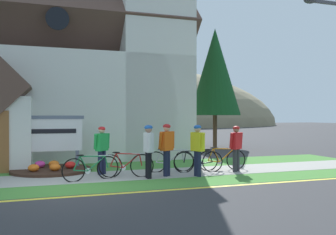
# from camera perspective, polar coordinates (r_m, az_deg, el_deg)

# --- Properties ---
(ground) EXTENTS (140.00, 140.00, 0.00)m
(ground) POSITION_cam_1_polar(r_m,az_deg,el_deg) (14.17, -15.81, -7.55)
(ground) COLOR #333335
(sidewalk_slab) EXTENTS (32.00, 2.03, 0.01)m
(sidewalk_slab) POSITION_cam_1_polar(r_m,az_deg,el_deg) (11.91, -16.03, -9.03)
(sidewalk_slab) COLOR #99968E
(sidewalk_slab) RESTS_ON ground
(grass_verge) EXTENTS (32.00, 1.51, 0.01)m
(grass_verge) POSITION_cam_1_polar(r_m,az_deg,el_deg) (10.16, -15.53, -10.66)
(grass_verge) COLOR #427F33
(grass_verge) RESTS_ON ground
(church_lawn) EXTENTS (24.00, 2.35, 0.01)m
(church_lawn) POSITION_cam_1_polar(r_m,az_deg,el_deg) (14.07, -16.47, -7.59)
(church_lawn) COLOR #427F33
(church_lawn) RESTS_ON ground
(curb_paint_stripe) EXTENTS (28.00, 0.16, 0.01)m
(curb_paint_stripe) POSITION_cam_1_polar(r_m,az_deg,el_deg) (9.28, -15.20, -11.73)
(curb_paint_stripe) COLOR yellow
(curb_paint_stripe) RESTS_ON ground
(church_building) EXTENTS (12.33, 9.82, 13.31)m
(church_building) POSITION_cam_1_polar(r_m,az_deg,el_deg) (18.92, -15.36, 8.16)
(church_building) COLOR silver
(church_building) RESTS_ON ground
(church_sign) EXTENTS (2.29, 0.12, 1.93)m
(church_sign) POSITION_cam_1_polar(r_m,az_deg,el_deg) (13.85, -17.57, -2.53)
(church_sign) COLOR slate
(church_sign) RESTS_ON ground
(flower_bed) EXTENTS (2.70, 2.70, 0.34)m
(flower_bed) POSITION_cam_1_polar(r_m,az_deg,el_deg) (13.46, -17.53, -7.63)
(flower_bed) COLOR #382319
(flower_bed) RESTS_ON ground
(bicycle_yellow) EXTENTS (1.68, 0.46, 0.82)m
(bicycle_yellow) POSITION_cam_1_polar(r_m,az_deg,el_deg) (11.77, -6.50, -7.28)
(bicycle_yellow) COLOR black
(bicycle_yellow) RESTS_ON ground
(bicycle_silver) EXTENTS (1.73, 0.13, 0.83)m
(bicycle_silver) POSITION_cam_1_polar(r_m,az_deg,el_deg) (12.77, 0.29, -6.69)
(bicycle_silver) COLOR black
(bicycle_silver) RESTS_ON ground
(bicycle_red) EXTENTS (1.74, 0.46, 0.81)m
(bicycle_red) POSITION_cam_1_polar(r_m,az_deg,el_deg) (11.36, -11.81, -7.62)
(bicycle_red) COLOR black
(bicycle_red) RESTS_ON ground
(bicycle_green) EXTENTS (1.70, 0.32, 0.82)m
(bicycle_green) POSITION_cam_1_polar(r_m,az_deg,el_deg) (12.71, 4.72, -6.74)
(bicycle_green) COLOR black
(bicycle_green) RESTS_ON ground
(bicycle_black) EXTENTS (1.79, 0.18, 0.84)m
(bicycle_black) POSITION_cam_1_polar(r_m,az_deg,el_deg) (13.31, 8.31, -6.41)
(bicycle_black) COLOR black
(bicycle_black) RESTS_ON ground
(cyclist_in_orange_jersey) EXTENTS (0.27, 0.71, 1.64)m
(cyclist_in_orange_jersey) POSITION_cam_1_polar(r_m,az_deg,el_deg) (11.37, -3.03, -4.62)
(cyclist_in_orange_jersey) COLOR black
(cyclist_in_orange_jersey) RESTS_ON ground
(cyclist_in_blue_jersey) EXTENTS (0.59, 0.40, 1.58)m
(cyclist_in_blue_jersey) POSITION_cam_1_polar(r_m,az_deg,el_deg) (12.95, 10.47, -4.24)
(cyclist_in_blue_jersey) COLOR #2D2D33
(cyclist_in_blue_jersey) RESTS_ON ground
(cyclist_in_red_jersey) EXTENTS (0.55, 0.50, 1.57)m
(cyclist_in_red_jersey) POSITION_cam_1_polar(r_m,az_deg,el_deg) (12.33, -10.16, -4.48)
(cyclist_in_red_jersey) COLOR #191E38
(cyclist_in_red_jersey) RESTS_ON ground
(cyclist_in_yellow_jersey) EXTENTS (0.34, 0.75, 1.64)m
(cyclist_in_yellow_jersey) POSITION_cam_1_polar(r_m,az_deg,el_deg) (11.78, 4.58, -4.47)
(cyclist_in_yellow_jersey) COLOR #191E38
(cyclist_in_yellow_jersey) RESTS_ON ground
(cyclist_in_white_jersey) EXTENTS (0.60, 0.46, 1.66)m
(cyclist_in_white_jersey) POSITION_cam_1_polar(r_m,az_deg,el_deg) (11.78, -0.19, -4.37)
(cyclist_in_white_jersey) COLOR #191E38
(cyclist_in_white_jersey) RESTS_ON ground
(roadside_conifer) EXTENTS (3.12, 3.12, 7.24)m
(roadside_conifer) POSITION_cam_1_polar(r_m,az_deg,el_deg) (22.85, 7.25, 6.98)
(roadside_conifer) COLOR #4C3823
(roadside_conifer) RESTS_ON ground
(distant_hill) EXTENTS (71.41, 40.43, 23.21)m
(distant_hill) POSITION_cam_1_polar(r_m,az_deg,el_deg) (69.12, -10.74, -1.29)
(distant_hill) COLOR #847A5B
(distant_hill) RESTS_ON ground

